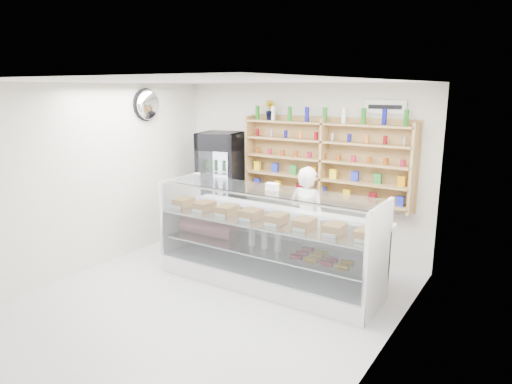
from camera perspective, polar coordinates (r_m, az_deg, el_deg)
The scene contains 8 objects.
room at distance 5.69m, azimuth -6.16°, elevation -0.66°, with size 5.00×5.00×5.00m.
display_counter at distance 6.50m, azimuth 1.43°, elevation -8.30°, with size 3.20×0.95×1.39m.
shop_worker at distance 6.81m, azimuth 6.36°, elevation -3.52°, with size 0.59×0.39×1.62m, color silver.
drinks_cooler at distance 8.21m, azimuth -4.34°, elevation 0.63°, with size 0.84×0.82×1.96m.
wall_shelving at distance 7.36m, azimuth 8.43°, elevation 3.93°, with size 2.84×0.28×1.33m.
potted_plant at distance 7.74m, azimuth 1.84°, elevation 10.21°, with size 0.18×0.15×0.33m, color #1E6626.
security_mirror at distance 7.89m, azimuth -13.32°, elevation 10.57°, with size 0.15×0.50×0.50m, color silver.
wall_sign at distance 7.08m, azimuth 15.85°, elevation 10.20°, with size 0.62×0.03×0.20m, color white.
Camera 1 is at (3.49, -4.29, 2.73)m, focal length 32.00 mm.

